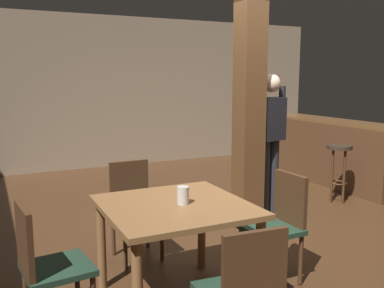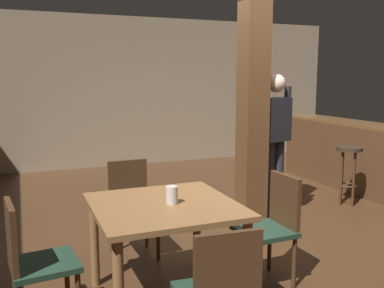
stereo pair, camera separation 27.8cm
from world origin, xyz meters
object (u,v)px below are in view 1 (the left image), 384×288
Objects in this scene: chair_east at (279,221)px; standing_person at (270,136)px; napkin_cup at (183,195)px; dining_table at (175,219)px; chair_north at (134,204)px; bar_counter at (329,152)px; bar_stool_near at (339,160)px; chair_west at (45,263)px.

standing_person is (0.88, 1.35, 0.50)m from chair_east.
standing_person is at bearing 37.53° from napkin_cup.
chair_north is (-0.02, 0.94, -0.14)m from dining_table.
bar_counter is (3.63, 2.25, -0.13)m from dining_table.
bar_counter is 1.00m from bar_stool_near.
chair_north is 6.76× the size of napkin_cup.
dining_table is 4.27m from bar_counter.
napkin_cup is at bearing -147.49° from bar_counter.
standing_person is at bearing 36.21° from dining_table.
chair_west is at bearing -153.32° from bar_counter.
bar_counter is at bearing 27.14° from standing_person.
chair_west reaches higher than dining_table.
bar_counter is (3.64, 1.31, 0.01)m from chair_north.
bar_counter reaches higher than chair_north.
bar_stool_near is (2.12, 1.48, 0.07)m from chair_east.
chair_east is (1.85, 0.00, 0.00)m from chair_west.
chair_north is at bearing 90.96° from dining_table.
chair_north is 1.00× the size of chair_east.
bar_stool_near is at bearing -126.27° from bar_counter.
dining_table is 1.17× the size of chair_north.
chair_east is at bearing -0.64° from napkin_cup.
bar_counter reaches higher than dining_table.
chair_east is 0.92m from napkin_cup.
chair_north is 0.52× the size of standing_person.
standing_person is at bearing -173.77° from bar_stool_near.
bar_counter reaches higher than chair_east.
napkin_cup is at bearing -142.47° from standing_person.
chair_north is at bearing -170.62° from bar_stool_near.
napkin_cup reaches higher than bar_stool_near.
napkin_cup is 3.34m from bar_stool_near.
chair_west is 6.76× the size of napkin_cup.
chair_west is at bearing -153.63° from standing_person.
standing_person is (1.79, 1.31, 0.35)m from dining_table.
chair_west is 1.00× the size of chair_east.
dining_table is at bearing -143.79° from standing_person.
bar_stool_near is (3.05, 0.50, 0.07)m from chair_north.
napkin_cup is 4.25m from bar_counter.
chair_north is at bearing -168.48° from standing_person.
standing_person reaches higher than chair_east.
bar_counter is (3.58, 2.28, -0.31)m from napkin_cup.
bar_counter is at bearing 31.85° from dining_table.
standing_person reaches higher than chair_west.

